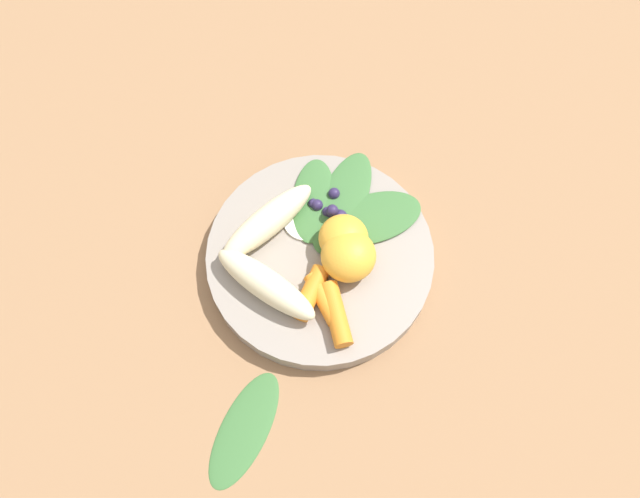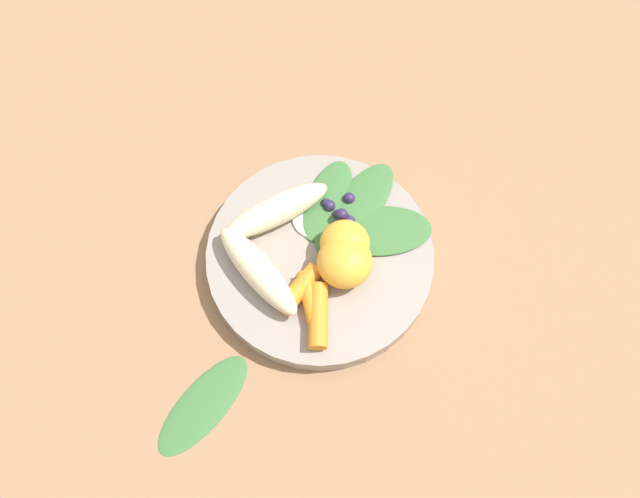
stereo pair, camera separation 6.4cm
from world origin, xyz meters
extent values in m
plane|color=#99704C|center=(0.00, 0.00, 0.00)|extent=(2.40, 2.40, 0.00)
cylinder|color=gray|center=(0.00, 0.00, 0.01)|extent=(0.23, 0.23, 0.02)
ellipsoid|color=beige|center=(0.01, 0.06, 0.04)|extent=(0.12, 0.04, 0.03)
ellipsoid|color=beige|center=(0.06, 0.01, 0.04)|extent=(0.04, 0.12, 0.03)
ellipsoid|color=#F4A833|center=(-0.01, -0.02, 0.04)|extent=(0.05, 0.05, 0.04)
ellipsoid|color=#F4A833|center=(-0.03, -0.01, 0.04)|extent=(0.05, 0.05, 0.04)
cylinder|color=orange|center=(-0.02, 0.04, 0.03)|extent=(0.03, 0.06, 0.02)
cylinder|color=orange|center=(-0.04, 0.04, 0.03)|extent=(0.06, 0.04, 0.02)
cylinder|color=orange|center=(-0.06, 0.04, 0.03)|extent=(0.06, 0.05, 0.02)
sphere|color=#2D234C|center=(0.02, -0.04, 0.03)|extent=(0.01, 0.01, 0.01)
sphere|color=#2D234C|center=(0.02, -0.04, 0.03)|extent=(0.01, 0.01, 0.01)
sphere|color=#2D234C|center=(0.01, -0.04, 0.03)|extent=(0.01, 0.01, 0.01)
sphere|color=#2D234C|center=(0.04, -0.04, 0.03)|extent=(0.01, 0.01, 0.01)
sphere|color=#2D234C|center=(0.04, -0.04, 0.03)|extent=(0.01, 0.01, 0.01)
sphere|color=#2D234C|center=(0.03, -0.06, 0.03)|extent=(0.01, 0.01, 0.01)
sphere|color=#2D234C|center=(0.02, -0.04, 0.03)|extent=(0.01, 0.01, 0.01)
sphere|color=#2D234C|center=(0.02, -0.04, 0.04)|extent=(0.01, 0.01, 0.01)
cylinder|color=white|center=(0.04, -0.02, 0.02)|extent=(0.05, 0.05, 0.00)
ellipsoid|color=#3D7038|center=(-0.02, -0.07, 0.03)|extent=(0.10, 0.12, 0.00)
ellipsoid|color=#3D7038|center=(0.02, -0.06, 0.03)|extent=(0.09, 0.14, 0.00)
ellipsoid|color=#3D7038|center=(0.04, -0.04, 0.03)|extent=(0.10, 0.11, 0.00)
ellipsoid|color=#3D7038|center=(-0.06, 0.18, 0.00)|extent=(0.08, 0.13, 0.01)
camera|label=1|loc=(-0.17, 0.19, 0.62)|focal=35.83mm
camera|label=2|loc=(-0.21, 0.14, 0.62)|focal=35.83mm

